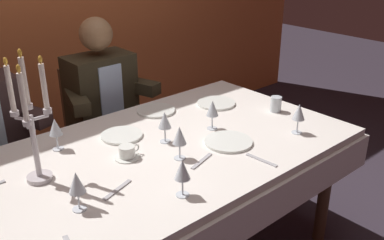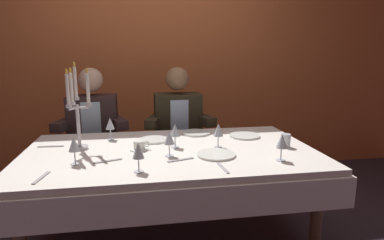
% 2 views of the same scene
% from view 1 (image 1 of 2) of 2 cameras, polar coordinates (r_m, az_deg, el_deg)
% --- Properties ---
extents(dining_table, '(1.94, 1.14, 0.74)m').
position_cam_1_polar(dining_table, '(2.23, -3.50, -6.23)').
color(dining_table, white).
rests_on(dining_table, ground_plane).
extents(candelabra, '(0.15, 0.17, 0.58)m').
position_cam_1_polar(candelabra, '(1.90, -20.22, -0.66)').
color(candelabra, silver).
rests_on(candelabra, dining_table).
extents(dinner_plate_0, '(0.22, 0.22, 0.01)m').
position_cam_1_polar(dinner_plate_0, '(2.30, -9.17, -2.00)').
color(dinner_plate_0, white).
rests_on(dinner_plate_0, dining_table).
extents(dinner_plate_1, '(0.24, 0.24, 0.01)m').
position_cam_1_polar(dinner_plate_1, '(2.21, 4.77, -2.84)').
color(dinner_plate_1, white).
rests_on(dinner_plate_1, dining_table).
extents(dinner_plate_2, '(0.23, 0.23, 0.01)m').
position_cam_1_polar(dinner_plate_2, '(2.70, 3.17, 2.21)').
color(dinner_plate_2, white).
rests_on(dinner_plate_2, dining_table).
extents(dinner_plate_3, '(0.23, 0.23, 0.01)m').
position_cam_1_polar(dinner_plate_3, '(2.59, -4.73, 1.25)').
color(dinner_plate_3, white).
rests_on(dinner_plate_3, dining_table).
extents(wine_glass_0, '(0.07, 0.07, 0.16)m').
position_cam_1_polar(wine_glass_0, '(2.20, -17.41, -0.98)').
color(wine_glass_0, silver).
rests_on(wine_glass_0, dining_table).
extents(wine_glass_1, '(0.07, 0.07, 0.16)m').
position_cam_1_polar(wine_glass_1, '(2.01, -1.64, -2.11)').
color(wine_glass_1, silver).
rests_on(wine_glass_1, dining_table).
extents(wine_glass_2, '(0.07, 0.07, 0.16)m').
position_cam_1_polar(wine_glass_2, '(2.32, 2.65, 1.45)').
color(wine_glass_2, silver).
rests_on(wine_glass_2, dining_table).
extents(wine_glass_3, '(0.07, 0.07, 0.16)m').
position_cam_1_polar(wine_glass_3, '(1.71, -14.82, -8.05)').
color(wine_glass_3, silver).
rests_on(wine_glass_3, dining_table).
extents(wine_glass_4, '(0.07, 0.07, 0.16)m').
position_cam_1_polar(wine_glass_4, '(2.18, -3.58, -0.10)').
color(wine_glass_4, silver).
rests_on(wine_glass_4, dining_table).
extents(wine_glass_5, '(0.07, 0.07, 0.16)m').
position_cam_1_polar(wine_glass_5, '(2.34, 13.77, 0.91)').
color(wine_glass_5, silver).
rests_on(wine_glass_5, dining_table).
extents(wine_glass_6, '(0.07, 0.07, 0.16)m').
position_cam_1_polar(wine_glass_6, '(1.74, -1.27, -6.62)').
color(wine_glass_6, silver).
rests_on(wine_glass_6, dining_table).
extents(water_tumbler_0, '(0.07, 0.07, 0.09)m').
position_cam_1_polar(water_tumbler_0, '(2.62, 10.89, 2.04)').
color(water_tumbler_0, silver).
rests_on(water_tumbler_0, dining_table).
extents(coffee_cup_0, '(0.13, 0.12, 0.06)m').
position_cam_1_polar(coffee_cup_0, '(2.08, -8.45, -4.24)').
color(coffee_cup_0, white).
rests_on(coffee_cup_0, dining_table).
extents(fork_0, '(0.17, 0.07, 0.01)m').
position_cam_1_polar(fork_0, '(1.85, -9.71, -8.94)').
color(fork_0, '#B7B7BC').
rests_on(fork_0, dining_table).
extents(fork_1, '(0.17, 0.07, 0.01)m').
position_cam_1_polar(fork_1, '(2.04, 1.27, -5.37)').
color(fork_1, '#B7B7BC').
rests_on(fork_1, dining_table).
extents(fork_4, '(0.03, 0.17, 0.01)m').
position_cam_1_polar(fork_4, '(2.07, 9.05, -5.19)').
color(fork_4, '#B7B7BC').
rests_on(fork_4, dining_table).
extents(seated_diner_1, '(0.63, 0.48, 1.24)m').
position_cam_1_polar(seated_diner_1, '(2.94, -11.82, 3.33)').
color(seated_diner_1, brown).
rests_on(seated_diner_1, ground_plane).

